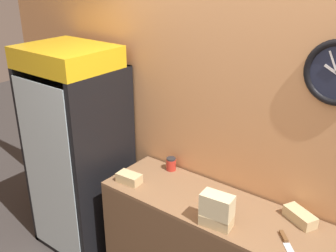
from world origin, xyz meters
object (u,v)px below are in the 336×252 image
at_px(sandwich_flat_right, 300,217).
at_px(sandwich_stack_middle, 217,210).
at_px(chefs_knife, 287,243).
at_px(sandwich_flat_left, 129,178).
at_px(condiment_jar, 171,164).
at_px(sandwich_stack_bottom, 216,220).
at_px(beverage_cooler, 82,141).
at_px(sandwich_stack_top, 217,200).

bearing_deg(sandwich_flat_right, sandwich_stack_middle, -138.05).
bearing_deg(chefs_knife, sandwich_flat_right, 94.54).
bearing_deg(sandwich_flat_left, condiment_jar, 69.30).
relative_size(sandwich_stack_bottom, sandwich_flat_left, 1.12).
bearing_deg(beverage_cooler, condiment_jar, 15.64).
bearing_deg(sandwich_stack_top, sandwich_stack_middle, 0.00).
height_order(sandwich_stack_top, sandwich_flat_right, sandwich_stack_top).
relative_size(beverage_cooler, sandwich_stack_bottom, 8.49).
bearing_deg(chefs_knife, beverage_cooler, 177.83).
height_order(chefs_knife, condiment_jar, condiment_jar).
bearing_deg(sandwich_flat_left, sandwich_stack_middle, -3.54).
relative_size(beverage_cooler, condiment_jar, 17.61).
xyz_separation_m(sandwich_stack_bottom, sandwich_flat_left, (-0.83, 0.05, -0.00)).
height_order(beverage_cooler, sandwich_stack_top, beverage_cooler).
height_order(sandwich_stack_bottom, sandwich_stack_top, sandwich_stack_top).
distance_m(beverage_cooler, sandwich_stack_bottom, 1.54).
height_order(sandwich_stack_middle, chefs_knife, sandwich_stack_middle).
height_order(beverage_cooler, chefs_knife, beverage_cooler).
distance_m(beverage_cooler, sandwich_stack_middle, 1.54).
height_order(sandwich_flat_left, condiment_jar, condiment_jar).
relative_size(sandwich_stack_top, sandwich_flat_left, 1.11).
bearing_deg(condiment_jar, sandwich_flat_right, -1.87).
bearing_deg(sandwich_flat_right, beverage_cooler, -174.21).
bearing_deg(sandwich_flat_left, sandwich_stack_top, -3.54).
height_order(sandwich_stack_top, chefs_knife, sandwich_stack_top).
bearing_deg(sandwich_flat_right, chefs_knife, -85.46).
height_order(sandwich_flat_right, condiment_jar, condiment_jar).
height_order(sandwich_stack_middle, sandwich_stack_top, sandwich_stack_top).
xyz_separation_m(beverage_cooler, sandwich_flat_left, (0.70, -0.13, -0.08)).
relative_size(sandwich_flat_left, chefs_knife, 0.78).
distance_m(sandwich_stack_bottom, sandwich_flat_right, 0.57).
xyz_separation_m(sandwich_stack_bottom, condiment_jar, (-0.69, 0.42, 0.01)).
distance_m(chefs_knife, condiment_jar, 1.18).
bearing_deg(condiment_jar, sandwich_stack_bottom, -31.06).
relative_size(beverage_cooler, chefs_knife, 7.44).
height_order(beverage_cooler, sandwich_stack_bottom, beverage_cooler).
bearing_deg(chefs_knife, sandwich_stack_middle, -166.36).
bearing_deg(sandwich_stack_bottom, chefs_knife, 13.64).
bearing_deg(sandwich_stack_middle, sandwich_stack_top, 0.00).
bearing_deg(sandwich_stack_top, sandwich_stack_bottom, 0.00).
bearing_deg(condiment_jar, sandwich_stack_middle, -31.06).
distance_m(sandwich_stack_middle, sandwich_stack_top, 0.08).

